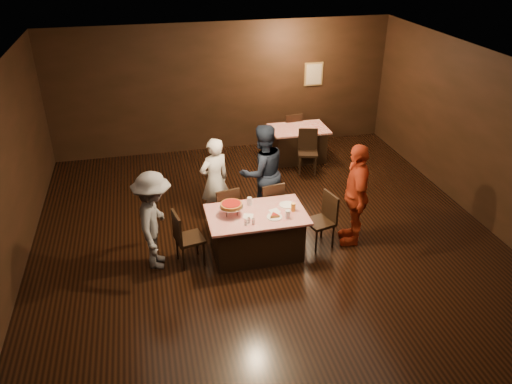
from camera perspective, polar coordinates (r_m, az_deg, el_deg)
room at (r=7.12m, az=2.98°, el=5.57°), size 10.00×10.04×3.02m
main_table at (r=8.25m, az=0.06°, el=-4.78°), size 1.60×1.00×0.77m
back_table at (r=11.67m, az=4.84°, el=5.53°), size 1.30×0.90×0.77m
chair_far_left at (r=8.76m, az=-3.61°, el=-1.98°), size 0.49×0.49×0.95m
chair_far_right at (r=8.90m, az=1.47°, el=-1.40°), size 0.49×0.49×0.95m
chair_end_left at (r=8.06m, az=-7.61°, el=-5.17°), size 0.50×0.50×0.95m
chair_end_right at (r=8.48m, az=7.33°, el=-3.31°), size 0.51×0.51×0.95m
chair_back_near at (r=11.02m, az=5.94°, el=4.58°), size 0.51×0.51×0.95m
chair_back_far at (r=12.16m, az=4.00°, el=6.99°), size 0.45×0.45×0.95m
diner_white_jacket at (r=9.02m, az=-4.75°, el=1.33°), size 0.70×0.59×1.62m
diner_navy_hoodie at (r=9.03m, az=0.74°, el=2.24°), size 1.03×0.89×1.83m
diner_grey_knit at (r=7.91m, az=-11.54°, el=-3.25°), size 0.78×1.15×1.64m
diner_red_shirt at (r=8.48m, az=11.31°, el=-0.27°), size 0.71×1.14×1.81m
pizza_stand at (r=7.92m, az=-2.84°, el=-1.50°), size 0.38×0.38×0.22m
plate_with_slice at (r=7.93m, az=2.11°, el=-2.76°), size 0.25×0.25×0.06m
plate_empty at (r=8.29m, az=3.53°, el=-1.47°), size 0.25×0.25×0.01m
glass_front_right at (r=7.90m, az=3.65°, el=-2.56°), size 0.08×0.08×0.14m
glass_amber at (r=8.10m, az=4.28°, el=-1.73°), size 0.08×0.08×0.14m
glass_back at (r=8.25m, az=-0.75°, el=-1.06°), size 0.08×0.08×0.14m
condiments at (r=7.75m, az=-0.76°, el=-3.37°), size 0.17×0.10×0.09m
napkin_center at (r=8.10m, az=2.13°, el=-2.21°), size 0.19×0.19×0.01m
napkin_left at (r=7.97m, az=-0.91°, el=-2.76°), size 0.21×0.21×0.01m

